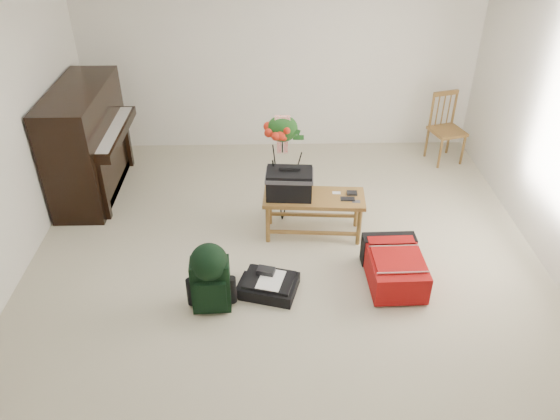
{
  "coord_description": "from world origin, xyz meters",
  "views": [
    {
      "loc": [
        -0.15,
        -3.99,
        3.36
      ],
      "look_at": [
        -0.05,
        0.35,
        0.5
      ],
      "focal_mm": 35.0,
      "sensor_mm": 36.0,
      "label": 1
    }
  ],
  "objects_px": {
    "piano": "(88,144)",
    "dining_chair": "(447,129)",
    "black_duffel": "(269,285)",
    "flower_stand": "(282,170)",
    "green_backpack": "(210,275)",
    "bench": "(297,188)",
    "red_suitcase": "(393,263)"
  },
  "relations": [
    {
      "from": "red_suitcase",
      "to": "green_backpack",
      "type": "relative_size",
      "value": 1.11
    },
    {
      "from": "bench",
      "to": "dining_chair",
      "type": "height_order",
      "value": "dining_chair"
    },
    {
      "from": "bench",
      "to": "flower_stand",
      "type": "height_order",
      "value": "flower_stand"
    },
    {
      "from": "bench",
      "to": "flower_stand",
      "type": "bearing_deg",
      "value": 121.44
    },
    {
      "from": "black_duffel",
      "to": "dining_chair",
      "type": "bearing_deg",
      "value": 63.9
    },
    {
      "from": "piano",
      "to": "black_duffel",
      "type": "xyz_separation_m",
      "value": [
        2.03,
        -1.83,
        -0.53
      ]
    },
    {
      "from": "piano",
      "to": "black_duffel",
      "type": "relative_size",
      "value": 2.62
    },
    {
      "from": "green_backpack",
      "to": "bench",
      "type": "bearing_deg",
      "value": 50.92
    },
    {
      "from": "dining_chair",
      "to": "black_duffel",
      "type": "xyz_separation_m",
      "value": [
        -2.27,
        -2.51,
        -0.35
      ]
    },
    {
      "from": "red_suitcase",
      "to": "flower_stand",
      "type": "bearing_deg",
      "value": 134.12
    },
    {
      "from": "dining_chair",
      "to": "red_suitcase",
      "type": "bearing_deg",
      "value": -131.61
    },
    {
      "from": "green_backpack",
      "to": "piano",
      "type": "bearing_deg",
      "value": 124.15
    },
    {
      "from": "flower_stand",
      "to": "green_backpack",
      "type": "bearing_deg",
      "value": -114.44
    },
    {
      "from": "piano",
      "to": "red_suitcase",
      "type": "xyz_separation_m",
      "value": [
        3.18,
        -1.67,
        -0.44
      ]
    },
    {
      "from": "bench",
      "to": "black_duffel",
      "type": "distance_m",
      "value": 1.05
    },
    {
      "from": "flower_stand",
      "to": "dining_chair",
      "type": "bearing_deg",
      "value": 33.72
    },
    {
      "from": "flower_stand",
      "to": "bench",
      "type": "bearing_deg",
      "value": -61.4
    },
    {
      "from": "piano",
      "to": "dining_chair",
      "type": "distance_m",
      "value": 4.35
    },
    {
      "from": "piano",
      "to": "flower_stand",
      "type": "distance_m",
      "value": 2.28
    },
    {
      "from": "black_duffel",
      "to": "green_backpack",
      "type": "relative_size",
      "value": 0.87
    },
    {
      "from": "piano",
      "to": "dining_chair",
      "type": "relative_size",
      "value": 1.71
    },
    {
      "from": "flower_stand",
      "to": "red_suitcase",
      "type": "bearing_deg",
      "value": -43.43
    },
    {
      "from": "piano",
      "to": "dining_chair",
      "type": "height_order",
      "value": "piano"
    },
    {
      "from": "piano",
      "to": "bench",
      "type": "bearing_deg",
      "value": -22.3
    },
    {
      "from": "red_suitcase",
      "to": "piano",
      "type": "bearing_deg",
      "value": 151.08
    },
    {
      "from": "bench",
      "to": "green_backpack",
      "type": "height_order",
      "value": "bench"
    },
    {
      "from": "piano",
      "to": "bench",
      "type": "xyz_separation_m",
      "value": [
        2.31,
        -0.95,
        -0.05
      ]
    },
    {
      "from": "red_suitcase",
      "to": "black_duffel",
      "type": "bearing_deg",
      "value": -173.07
    },
    {
      "from": "dining_chair",
      "to": "green_backpack",
      "type": "bearing_deg",
      "value": -151.92
    },
    {
      "from": "black_duffel",
      "to": "flower_stand",
      "type": "bearing_deg",
      "value": 98.75
    },
    {
      "from": "piano",
      "to": "flower_stand",
      "type": "relative_size",
      "value": 1.2
    },
    {
      "from": "green_backpack",
      "to": "flower_stand",
      "type": "relative_size",
      "value": 0.52
    }
  ]
}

